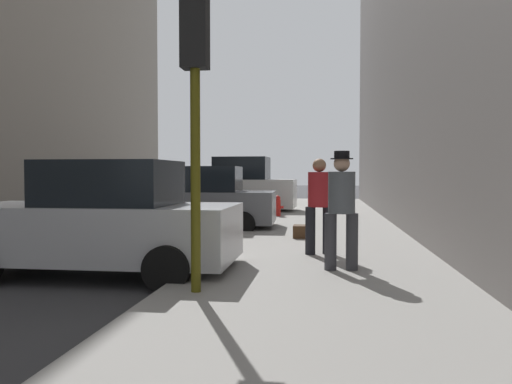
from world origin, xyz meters
name	(u,v)px	position (x,y,z in m)	size (l,w,h in m)	color
ground_plane	(20,253)	(0.00, 0.00, 0.00)	(120.00, 120.00, 0.00)	#38383A
sidewalk	(322,256)	(6.00, 0.00, 0.07)	(4.00, 40.00, 0.15)	gray
parked_silver_sedan	(102,222)	(2.65, -1.92, 0.85)	(4.21, 2.07, 1.79)	#B7BABF
parked_gray_coupe	(199,201)	(2.65, 4.06, 0.85)	(4.27, 2.19, 1.79)	slate
parked_white_van	(238,188)	(2.65, 10.22, 1.03)	(4.64, 2.14, 2.25)	silver
fire_hydrant	(277,206)	(4.45, 7.71, 0.50)	(0.42, 0.22, 0.70)	red
traffic_light	(195,77)	(4.50, -3.32, 2.76)	(0.32, 0.32, 3.60)	#514C0F
pedestrian_in_red_jacket	(319,201)	(5.95, -0.26, 1.10)	(0.53, 0.50, 1.71)	black
pedestrian_with_beanie	(342,204)	(6.30, -1.69, 1.14)	(0.52, 0.45, 1.78)	#333338
duffel_bag	(300,231)	(5.51, 2.02, 0.29)	(0.32, 0.44, 0.28)	#472D19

